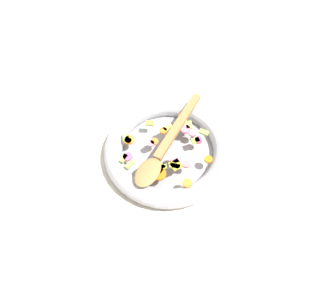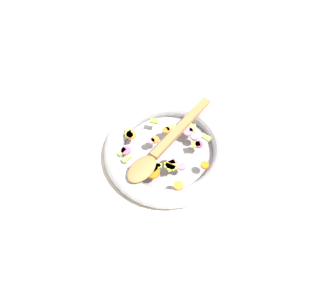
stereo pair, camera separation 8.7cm
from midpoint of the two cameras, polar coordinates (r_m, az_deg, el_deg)
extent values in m
plane|color=beige|center=(0.91, 2.73, -2.01)|extent=(4.00, 4.00, 0.00)
cylinder|color=gray|center=(0.90, 2.74, -1.80)|extent=(0.30, 0.30, 0.01)
torus|color=#9E9EA5|center=(0.89, 2.79, -1.13)|extent=(0.35, 0.35, 0.05)
cylinder|color=#D45F0E|center=(0.82, 0.41, -5.16)|extent=(0.05, 0.05, 0.01)
cylinder|color=orange|center=(0.80, 4.94, -7.45)|extent=(0.03, 0.03, 0.01)
cylinder|color=orange|center=(0.84, 9.38, -3.85)|extent=(0.03, 0.03, 0.01)
cylinder|color=orange|center=(0.92, 6.21, 4.25)|extent=(0.03, 0.03, 0.01)
cylinder|color=orange|center=(0.88, -3.66, 1.47)|extent=(0.03, 0.03, 0.01)
cylinder|color=orange|center=(0.89, 2.45, 2.21)|extent=(0.03, 0.03, 0.01)
cylinder|color=orange|center=(0.88, -3.94, 1.29)|extent=(0.02, 0.02, 0.01)
cylinder|color=orange|center=(0.87, 0.57, 0.56)|extent=(0.03, 0.03, 0.01)
cube|color=#92D34C|center=(0.84, -4.36, -2.76)|extent=(0.03, 0.02, 0.01)
cube|color=#9ACE50|center=(0.90, 7.06, 2.56)|extent=(0.03, 0.02, 0.01)
cube|color=#94BB39|center=(0.91, 0.30, 3.85)|extent=(0.02, 0.02, 0.01)
cube|color=#A9D75C|center=(0.89, -4.19, 2.01)|extent=(0.03, 0.02, 0.01)
cube|color=#97CD4D|center=(0.89, 9.44, 0.93)|extent=(0.02, 0.03, 0.01)
cube|color=#9AC43D|center=(0.87, 7.75, -0.29)|extent=(0.02, 0.03, 0.01)
cube|color=#BCD54B|center=(0.90, 3.13, 2.67)|extent=(0.03, 0.03, 0.01)
cube|color=#95C14A|center=(0.85, -5.20, -1.56)|extent=(0.03, 0.02, 0.01)
cube|color=#A6CE57|center=(0.82, -1.05, -4.55)|extent=(0.03, 0.03, 0.01)
cube|color=#B0CA53|center=(0.83, 3.36, -4.22)|extent=(0.02, 0.03, 0.01)
cube|color=#BADB4B|center=(0.83, 1.19, -4.02)|extent=(0.01, 0.02, 0.01)
cylinder|color=#F26685|center=(0.83, 5.36, -4.13)|extent=(0.02, 0.02, 0.01)
cylinder|color=pink|center=(0.87, -0.10, 0.27)|extent=(0.02, 0.02, 0.01)
cylinder|color=#D74E7A|center=(0.85, -4.48, -1.41)|extent=(0.03, 0.03, 0.01)
cylinder|color=pink|center=(0.89, 7.47, 1.11)|extent=(0.02, 0.02, 0.01)
cylinder|color=#E87683|center=(0.84, 3.75, -2.92)|extent=(0.04, 0.04, 0.01)
cylinder|color=#D54169|center=(0.87, 8.24, -0.29)|extent=(0.03, 0.03, 0.01)
cylinder|color=pink|center=(0.89, 6.30, 1.96)|extent=(0.03, 0.03, 0.01)
cube|color=yellow|center=(0.83, 0.57, -4.09)|extent=(0.04, 0.04, 0.01)
cube|color=yellow|center=(0.83, 3.56, -4.00)|extent=(0.04, 0.04, 0.01)
cube|color=olive|center=(0.89, 5.21, 2.84)|extent=(0.23, 0.14, 0.01)
ellipsoid|color=olive|center=(0.81, -1.53, -4.56)|extent=(0.11, 0.09, 0.01)
camera|label=1|loc=(0.04, -87.13, 4.06)|focal=35.00mm
camera|label=2|loc=(0.04, 92.87, -4.06)|focal=35.00mm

